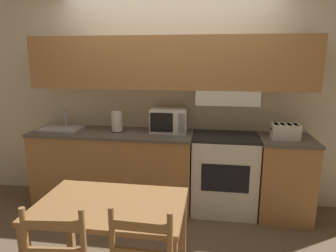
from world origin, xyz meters
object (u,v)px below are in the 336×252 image
at_px(stove_range, 224,174).
at_px(toaster, 285,131).
at_px(paper_towel_roll, 117,122).
at_px(microwave, 169,120).
at_px(sink_basin, 61,128).
at_px(dining_table, 111,219).

height_order(stove_range, toaster, toaster).
relative_size(stove_range, paper_towel_roll, 3.82).
height_order(microwave, toaster, microwave).
height_order(stove_range, paper_towel_roll, paper_towel_roll).
distance_m(microwave, toaster, 1.29).
xyz_separation_m(microwave, toaster, (1.28, -0.13, -0.06)).
bearing_deg(sink_basin, toaster, -0.64).
bearing_deg(dining_table, microwave, 82.95).
bearing_deg(toaster, sink_basin, 179.36).
height_order(stove_range, dining_table, stove_range).
bearing_deg(paper_towel_roll, stove_range, -0.50).
distance_m(sink_basin, paper_towel_roll, 0.70).
xyz_separation_m(stove_range, toaster, (0.62, -0.05, 0.54)).
relative_size(stove_range, microwave, 2.18).
bearing_deg(paper_towel_roll, microwave, 7.18).
relative_size(microwave, toaster, 1.42).
bearing_deg(toaster, microwave, 174.00).
distance_m(toaster, dining_table, 2.07).
distance_m(toaster, paper_towel_roll, 1.89).
xyz_separation_m(sink_basin, dining_table, (1.12, -1.45, -0.28)).
bearing_deg(sink_basin, dining_table, -52.34).
bearing_deg(paper_towel_roll, dining_table, -74.09).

